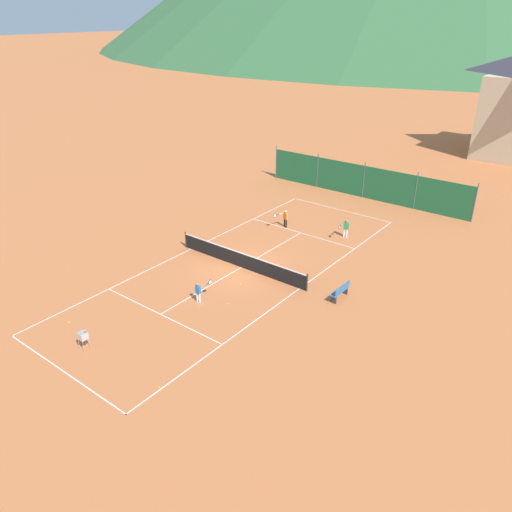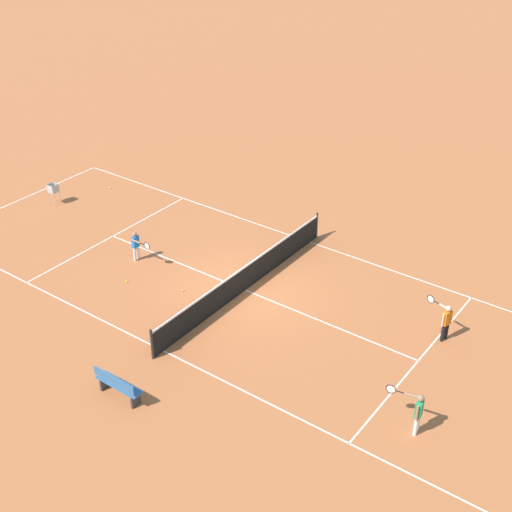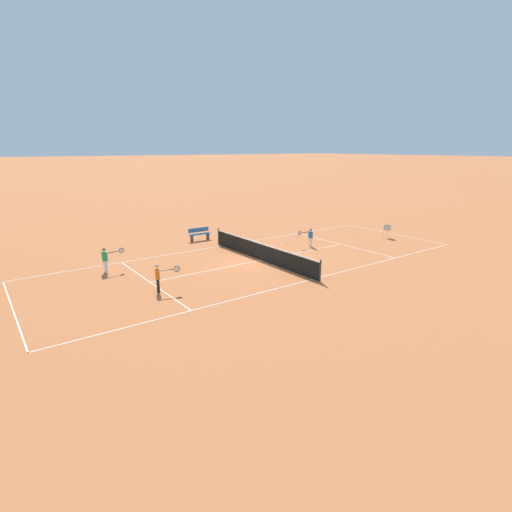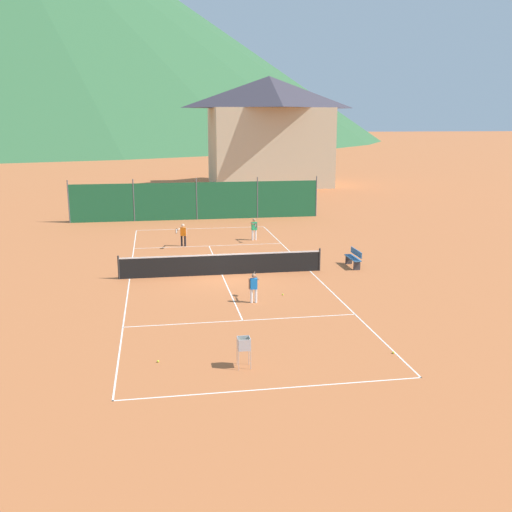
{
  "view_description": "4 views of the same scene",
  "coord_description": "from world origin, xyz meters",
  "px_view_note": "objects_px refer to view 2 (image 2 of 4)",
  "views": [
    {
      "loc": [
        16.61,
        -20.1,
        13.65
      ],
      "look_at": [
        0.59,
        0.66,
        0.66
      ],
      "focal_mm": 35.0,
      "sensor_mm": 36.0,
      "label": 1
    },
    {
      "loc": [
        16.13,
        12.25,
        13.43
      ],
      "look_at": [
        -0.74,
        -0.08,
        0.97
      ],
      "focal_mm": 50.0,
      "sensor_mm": 36.0,
      "label": 2
    },
    {
      "loc": [
        -16.99,
        12.71,
        6.01
      ],
      "look_at": [
        -1.46,
        1.42,
        0.79
      ],
      "focal_mm": 28.0,
      "sensor_mm": 36.0,
      "label": 3
    },
    {
      "loc": [
        -2.87,
        -26.07,
        6.87
      ],
      "look_at": [
        1.28,
        -1.65,
        1.2
      ],
      "focal_mm": 42.0,
      "sensor_mm": 36.0,
      "label": 4
    }
  ],
  "objects_px": {
    "tennis_ball_alley_left": "(110,188)",
    "player_far_service": "(417,410)",
    "player_near_baseline": "(136,244)",
    "tennis_ball_alley_right": "(183,290)",
    "tennis_net": "(245,278)",
    "courtside_bench": "(118,385)",
    "tennis_ball_mid_court": "(127,282)",
    "player_far_baseline": "(445,319)",
    "ball_hopper": "(53,189)"
  },
  "relations": [
    {
      "from": "player_far_service",
      "to": "ball_hopper",
      "type": "xyz_separation_m",
      "value": [
        -3.29,
        -17.95,
        -0.09
      ]
    },
    {
      "from": "tennis_net",
      "to": "courtside_bench",
      "type": "bearing_deg",
      "value": 3.76
    },
    {
      "from": "player_far_baseline",
      "to": "tennis_ball_alley_left",
      "type": "height_order",
      "value": "player_far_baseline"
    },
    {
      "from": "tennis_net",
      "to": "player_far_service",
      "type": "bearing_deg",
      "value": 70.05
    },
    {
      "from": "tennis_ball_alley_left",
      "to": "ball_hopper",
      "type": "bearing_deg",
      "value": -17.54
    },
    {
      "from": "player_far_service",
      "to": "ball_hopper",
      "type": "bearing_deg",
      "value": -100.39
    },
    {
      "from": "ball_hopper",
      "to": "tennis_ball_alley_left",
      "type": "bearing_deg",
      "value": 162.46
    },
    {
      "from": "tennis_net",
      "to": "player_near_baseline",
      "type": "height_order",
      "value": "player_near_baseline"
    },
    {
      "from": "tennis_ball_alley_right",
      "to": "tennis_ball_mid_court",
      "type": "relative_size",
      "value": 1.0
    },
    {
      "from": "tennis_ball_mid_court",
      "to": "player_near_baseline",
      "type": "bearing_deg",
      "value": -150.57
    },
    {
      "from": "tennis_ball_alley_left",
      "to": "courtside_bench",
      "type": "height_order",
      "value": "courtside_bench"
    },
    {
      "from": "tennis_ball_mid_court",
      "to": "ball_hopper",
      "type": "distance_m",
      "value": 7.28
    },
    {
      "from": "player_far_baseline",
      "to": "tennis_ball_alley_left",
      "type": "distance_m",
      "value": 16.26
    },
    {
      "from": "player_far_baseline",
      "to": "ball_hopper",
      "type": "distance_m",
      "value": 16.95
    },
    {
      "from": "courtside_bench",
      "to": "ball_hopper",
      "type": "bearing_deg",
      "value": -122.51
    },
    {
      "from": "tennis_ball_mid_court",
      "to": "courtside_bench",
      "type": "xyz_separation_m",
      "value": [
        4.31,
        4.03,
        0.42
      ]
    },
    {
      "from": "tennis_ball_alley_right",
      "to": "tennis_ball_mid_court",
      "type": "xyz_separation_m",
      "value": [
        0.73,
        -1.94,
        0.0
      ]
    },
    {
      "from": "player_near_baseline",
      "to": "ball_hopper",
      "type": "bearing_deg",
      "value": -101.97
    },
    {
      "from": "player_far_service",
      "to": "tennis_ball_alley_right",
      "type": "bearing_deg",
      "value": -98.83
    },
    {
      "from": "ball_hopper",
      "to": "courtside_bench",
      "type": "distance_m",
      "value": 12.82
    },
    {
      "from": "tennis_net",
      "to": "ball_hopper",
      "type": "relative_size",
      "value": 10.31
    },
    {
      "from": "tennis_net",
      "to": "tennis_ball_mid_court",
      "type": "distance_m",
      "value": 4.17
    },
    {
      "from": "tennis_net",
      "to": "player_far_baseline",
      "type": "distance_m",
      "value": 6.69
    },
    {
      "from": "player_far_baseline",
      "to": "tennis_ball_alley_right",
      "type": "xyz_separation_m",
      "value": [
        2.73,
        -8.21,
        -0.7
      ]
    },
    {
      "from": "player_near_baseline",
      "to": "ball_hopper",
      "type": "height_order",
      "value": "player_near_baseline"
    },
    {
      "from": "tennis_net",
      "to": "player_far_service",
      "type": "height_order",
      "value": "player_far_service"
    },
    {
      "from": "player_far_service",
      "to": "courtside_bench",
      "type": "xyz_separation_m",
      "value": [
        3.6,
        -7.14,
        -0.29
      ]
    },
    {
      "from": "tennis_ball_alley_left",
      "to": "player_far_service",
      "type": "bearing_deg",
      "value": 71.66
    },
    {
      "from": "tennis_net",
      "to": "ball_hopper",
      "type": "xyz_separation_m",
      "value": [
        -0.55,
        -10.4,
        0.16
      ]
    },
    {
      "from": "tennis_net",
      "to": "player_near_baseline",
      "type": "distance_m",
      "value": 4.41
    },
    {
      "from": "player_near_baseline",
      "to": "tennis_ball_mid_court",
      "type": "relative_size",
      "value": 17.5
    },
    {
      "from": "player_far_service",
      "to": "courtside_bench",
      "type": "bearing_deg",
      "value": -63.22
    },
    {
      "from": "player_far_baseline",
      "to": "tennis_ball_mid_court",
      "type": "relative_size",
      "value": 19.02
    },
    {
      "from": "tennis_ball_alley_left",
      "to": "player_near_baseline",
      "type": "bearing_deg",
      "value": 55.09
    },
    {
      "from": "tennis_net",
      "to": "tennis_ball_alley_left",
      "type": "bearing_deg",
      "value": -107.06
    },
    {
      "from": "player_far_service",
      "to": "courtside_bench",
      "type": "relative_size",
      "value": 0.85
    },
    {
      "from": "tennis_net",
      "to": "tennis_ball_mid_court",
      "type": "xyz_separation_m",
      "value": [
        2.03,
        -3.61,
        -0.47
      ]
    },
    {
      "from": "player_near_baseline",
      "to": "tennis_ball_alley_left",
      "type": "height_order",
      "value": "player_near_baseline"
    },
    {
      "from": "player_far_baseline",
      "to": "tennis_ball_alley_right",
      "type": "relative_size",
      "value": 19.02
    },
    {
      "from": "player_far_service",
      "to": "tennis_ball_alley_left",
      "type": "height_order",
      "value": "player_far_service"
    },
    {
      "from": "player_near_baseline",
      "to": "tennis_ball_alley_right",
      "type": "bearing_deg",
      "value": 77.9
    },
    {
      "from": "tennis_ball_alley_right",
      "to": "tennis_ball_mid_court",
      "type": "bearing_deg",
      "value": -69.51
    },
    {
      "from": "tennis_ball_mid_court",
      "to": "tennis_net",
      "type": "bearing_deg",
      "value": 119.37
    },
    {
      "from": "player_far_baseline",
      "to": "player_near_baseline",
      "type": "bearing_deg",
      "value": -78.8
    },
    {
      "from": "tennis_ball_alley_left",
      "to": "tennis_ball_alley_right",
      "type": "bearing_deg",
      "value": 61.83
    },
    {
      "from": "player_far_service",
      "to": "tennis_net",
      "type": "bearing_deg",
      "value": -109.95
    },
    {
      "from": "player_far_service",
      "to": "tennis_ball_alley_right",
      "type": "relative_size",
      "value": 19.33
    },
    {
      "from": "tennis_ball_mid_court",
      "to": "ball_hopper",
      "type": "height_order",
      "value": "ball_hopper"
    },
    {
      "from": "player_far_service",
      "to": "tennis_ball_mid_court",
      "type": "bearing_deg",
      "value": -93.63
    },
    {
      "from": "tennis_net",
      "to": "player_near_baseline",
      "type": "xyz_separation_m",
      "value": [
        0.73,
        -4.35,
        0.18
      ]
    }
  ]
}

